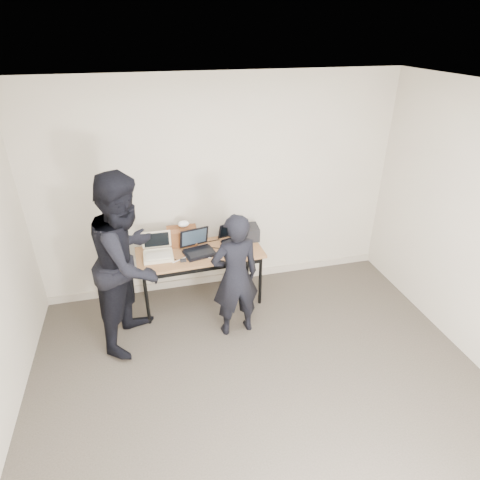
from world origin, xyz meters
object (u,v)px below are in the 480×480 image
object	(u,v)px
laptop_right	(234,238)
equipment_box	(246,233)
laptop_center	(198,247)
person_typist	(235,276)
person_observer	(129,261)
leather_satchel	(182,236)
desk	(200,256)
laptop_beige	(158,252)

from	to	relation	value
laptop_right	equipment_box	bearing A→B (deg)	-3.71
equipment_box	laptop_center	bearing A→B (deg)	-164.56
laptop_center	person_typist	world-z (taller)	person_typist
person_observer	leather_satchel	bearing A→B (deg)	-17.78
laptop_center	person_observer	bearing A→B (deg)	-161.56
desk	person_observer	size ratio (longest dim) A/B	0.78
person_typist	person_observer	size ratio (longest dim) A/B	0.76
desk	laptop_right	xyz separation A→B (m)	(0.46, 0.16, 0.11)
laptop_center	person_typist	distance (m)	0.73
laptop_beige	equipment_box	world-z (taller)	laptop_beige
leather_satchel	laptop_beige	bearing A→B (deg)	-144.14
laptop_right	equipment_box	distance (m)	0.18
laptop_center	leather_satchel	distance (m)	0.28
leather_satchel	person_observer	distance (m)	0.93
laptop_right	equipment_box	size ratio (longest dim) A/B	1.32
laptop_beige	desk	bearing A→B (deg)	-2.33
laptop_right	person_typist	bearing A→B (deg)	-118.34
laptop_center	leather_satchel	bearing A→B (deg)	114.10
equipment_box	person_observer	bearing A→B (deg)	-155.87
desk	leather_satchel	xyz separation A→B (m)	(-0.18, 0.23, 0.19)
laptop_beige	person_observer	xyz separation A→B (m)	(-0.31, -0.47, 0.20)
leather_satchel	desk	bearing A→B (deg)	-48.84
desk	person_observer	bearing A→B (deg)	-153.02
laptop_beige	laptop_center	xyz separation A→B (m)	(0.47, -0.01, 0.01)
person_typist	person_observer	world-z (taller)	person_observer
laptop_right	laptop_beige	bearing A→B (deg)	171.94
equipment_box	person_observer	xyz separation A→B (m)	(-1.43, -0.64, 0.17)
person_typist	laptop_center	bearing A→B (deg)	-71.06
equipment_box	person_typist	size ratio (longest dim) A/B	0.20
laptop_center	person_typist	bearing A→B (deg)	-77.09
laptop_center	person_observer	distance (m)	0.93
laptop_right	person_typist	distance (m)	0.82
person_typist	laptop_right	bearing A→B (deg)	-108.58
laptop_center	person_typist	xyz separation A→B (m)	(0.31, -0.66, -0.05)
laptop_right	leather_satchel	distance (m)	0.65
equipment_box	person_observer	distance (m)	1.58
desk	equipment_box	world-z (taller)	equipment_box
leather_satchel	equipment_box	world-z (taller)	leather_satchel
desk	person_observer	world-z (taller)	person_observer
equipment_box	person_observer	world-z (taller)	person_observer
equipment_box	desk	bearing A→B (deg)	-163.05
desk	laptop_beige	bearing A→B (deg)	174.85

